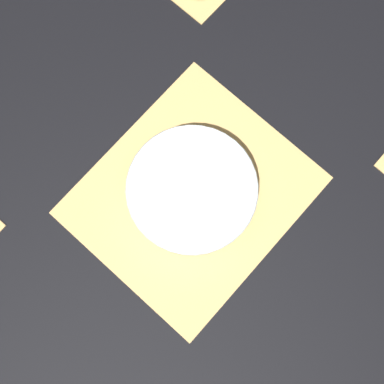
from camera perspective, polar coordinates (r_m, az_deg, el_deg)
ground_plane at (r=1.02m, az=0.00°, el=-0.36°), size 6.00×6.00×0.00m
bamboo_mat_center at (r=1.02m, az=0.00°, el=-0.33°), size 0.41×0.36×0.01m
fruit_salad_bowl at (r=0.98m, az=-0.01°, el=0.16°), size 0.24×0.24×0.07m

